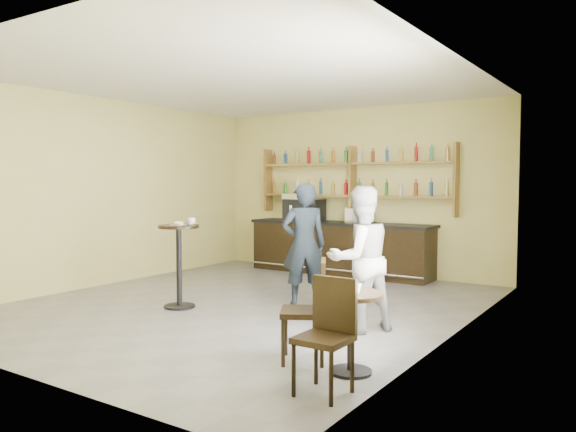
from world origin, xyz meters
The scene contains 23 objects.
floor centered at (0.00, 0.00, 0.00)m, with size 7.00×7.00×0.00m, color slate.
ceiling centered at (0.00, 0.00, 3.20)m, with size 7.00×7.00×0.00m, color white.
wall_back centered at (0.00, 3.50, 1.60)m, with size 7.00×7.00×0.00m, color #C8C071.
wall_front centered at (0.00, -3.50, 1.60)m, with size 7.00×7.00×0.00m, color #C8C071.
wall_left centered at (-3.00, 0.00, 1.60)m, with size 7.00×7.00×0.00m, color #C8C071.
wall_right centered at (3.00, 0.00, 1.60)m, with size 7.00×7.00×0.00m, color #C8C071.
window_pane centered at (2.99, -1.20, 1.70)m, with size 2.00×2.00×0.00m, color white.
window_frame centered at (2.99, -1.20, 1.70)m, with size 0.04×1.70×2.10m, color black, non-canonical shape.
shelf_unit centered at (0.00, 3.37, 1.81)m, with size 4.00×0.26×1.40m, color brown, non-canonical shape.
liquor_bottles centered at (0.00, 3.37, 1.98)m, with size 3.68×0.10×1.00m, color #8C5919, non-canonical shape.
bar_counter centered at (-0.16, 3.15, 0.50)m, with size 3.70×0.72×1.00m, color black, non-canonical shape.
espresso_machine centered at (-0.96, 3.15, 1.27)m, with size 0.75×0.48×0.53m, color black, non-canonical shape.
pastry_case centered at (0.27, 3.15, 1.14)m, with size 0.46×0.37×0.28m, color silver, non-canonical shape.
pedestal_table centered at (-0.67, -0.67, 0.59)m, with size 0.57×0.57×1.17m, color black, non-canonical shape.
napkin centered at (-0.67, -0.67, 1.17)m, with size 0.18×0.18×0.00m, color white.
donut centered at (-0.66, -0.68, 1.20)m, with size 0.13×0.13×0.05m, color #BA9844.
cup_pedestal centered at (-0.53, -0.57, 1.22)m, with size 0.13×0.13×0.10m, color white.
man_main centered at (0.72, 0.42, 0.88)m, with size 0.64×0.42×1.76m, color black.
cafe_table centered at (2.60, -1.78, 0.38)m, with size 0.60×0.60×0.76m, color black, non-canonical shape.
cup_cafe centered at (2.65, -1.78, 0.80)m, with size 0.09×0.09×0.09m, color white.
chair_west centered at (2.05, -1.73, 0.51)m, with size 0.44×0.44×1.01m, color black, non-canonical shape.
chair_south centered at (2.65, -2.38, 0.48)m, with size 0.42×0.42×0.97m, color black, non-canonical shape.
patron_second centered at (2.00, -0.39, 0.86)m, with size 0.84×0.65×1.73m, color gray.
Camera 1 is at (4.93, -6.36, 1.77)m, focal length 35.00 mm.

